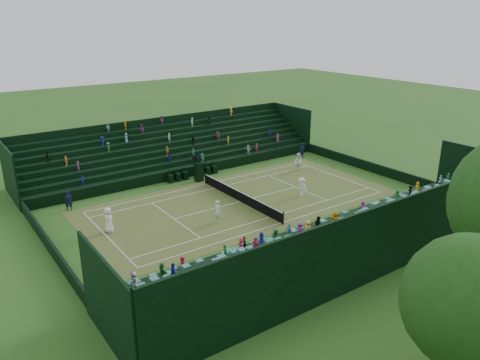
{
  "coord_description": "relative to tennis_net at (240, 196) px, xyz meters",
  "views": [
    {
      "loc": [
        30.77,
        -21.71,
        15.19
      ],
      "look_at": [
        0.0,
        0.0,
        2.0
      ],
      "focal_mm": 35.0,
      "sensor_mm": 36.0,
      "label": 1
    }
  ],
  "objects": [
    {
      "name": "ground",
      "position": [
        0.0,
        0.0,
        -0.53
      ],
      "size": [
        160.0,
        160.0,
        0.0
      ],
      "primitive_type": "plane",
      "color": "#265D1D",
      "rests_on": "ground"
    },
    {
      "name": "court_surface",
      "position": [
        0.0,
        0.0,
        -0.52
      ],
      "size": [
        12.97,
        26.77,
        0.01
      ],
      "primitive_type": "cube",
      "color": "#376521",
      "rests_on": "ground"
    },
    {
      "name": "perimeter_wall_north",
      "position": [
        0.0,
        15.88,
        -0.03
      ],
      "size": [
        17.17,
        0.2,
        1.0
      ],
      "primitive_type": "cube",
      "color": "black",
      "rests_on": "ground"
    },
    {
      "name": "perimeter_wall_south",
      "position": [
        0.0,
        -15.88,
        -0.03
      ],
      "size": [
        17.17,
        0.2,
        1.0
      ],
      "primitive_type": "cube",
      "color": "black",
      "rests_on": "ground"
    },
    {
      "name": "perimeter_wall_east",
      "position": [
        8.48,
        0.0,
        -0.03
      ],
      "size": [
        0.2,
        31.77,
        1.0
      ],
      "primitive_type": "cube",
      "color": "black",
      "rests_on": "ground"
    },
    {
      "name": "perimeter_wall_west",
      "position": [
        -8.48,
        0.0,
        -0.03
      ],
      "size": [
        0.2,
        31.77,
        1.0
      ],
      "primitive_type": "cube",
      "color": "black",
      "rests_on": "ground"
    },
    {
      "name": "north_grandstand",
      "position": [
        12.66,
        0.0,
        1.02
      ],
      "size": [
        6.6,
        32.0,
        4.9
      ],
      "color": "black",
      "rests_on": "ground"
    },
    {
      "name": "south_grandstand",
      "position": [
        -12.66,
        0.0,
        1.02
      ],
      "size": [
        6.6,
        32.0,
        4.9
      ],
      "color": "black",
      "rests_on": "ground"
    },
    {
      "name": "tennis_net",
      "position": [
        0.0,
        0.0,
        0.0
      ],
      "size": [
        11.67,
        0.1,
        1.06
      ],
      "color": "black",
      "rests_on": "ground"
    },
    {
      "name": "umpire_chair",
      "position": [
        -6.75,
        -0.16,
        0.67
      ],
      "size": [
        0.89,
        0.89,
        2.81
      ],
      "color": "black",
      "rests_on": "ground"
    },
    {
      "name": "courtside_chairs",
      "position": [
        -7.95,
        -0.13,
        -0.09
      ],
      "size": [
        0.53,
        5.5,
        1.14
      ],
      "color": "black",
      "rests_on": "ground"
    },
    {
      "name": "player_near_west",
      "position": [
        -0.69,
        -11.42,
        0.45
      ],
      "size": [
        1.01,
        0.71,
        1.95
      ],
      "primitive_type": "imported",
      "rotation": [
        0.0,
        0.0,
        3.05
      ],
      "color": "white",
      "rests_on": "ground"
    },
    {
      "name": "player_near_east",
      "position": [
        2.5,
        -3.86,
        0.39
      ],
      "size": [
        0.73,
        0.55,
        1.83
      ],
      "primitive_type": "imported",
      "rotation": [
        0.0,
        0.0,
        3.32
      ],
      "color": "white",
      "rests_on": "ground"
    },
    {
      "name": "player_far_west",
      "position": [
        -3.71,
        10.07,
        0.39
      ],
      "size": [
        0.92,
        0.73,
        1.84
      ],
      "primitive_type": "imported",
      "rotation": [
        0.0,
        0.0,
        0.03
      ],
      "color": "white",
      "rests_on": "ground"
    },
    {
      "name": "player_far_east",
      "position": [
        1.94,
        5.35,
        0.33
      ],
      "size": [
        1.21,
        0.83,
        1.71
      ],
      "primitive_type": "imported",
      "rotation": [
        0.0,
        0.0,
        0.18
      ],
      "color": "white",
      "rests_on": "ground"
    },
    {
      "name": "line_judge_north",
      "position": [
        -6.84,
        13.36,
        0.33
      ],
      "size": [
        0.61,
        0.73,
        1.72
      ],
      "primitive_type": "imported",
      "rotation": [
        0.0,
        0.0,
        1.19
      ],
      "color": "black",
      "rests_on": "ground"
    },
    {
      "name": "line_judge_south",
      "position": [
        -6.62,
        -12.64,
        0.32
      ],
      "size": [
        0.56,
        0.7,
        1.7
      ],
      "primitive_type": "imported",
      "rotation": [
        0.0,
        0.0,
        1.3
      ],
      "color": "black",
      "rests_on": "ground"
    }
  ]
}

